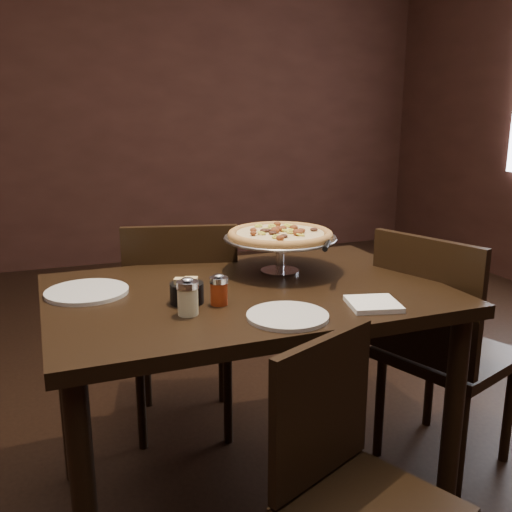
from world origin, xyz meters
name	(u,v)px	position (x,y,z in m)	size (l,w,h in m)	color
room	(253,103)	(0.06, 0.03, 1.40)	(6.04, 7.04, 2.84)	black
dining_table	(247,319)	(0.00, -0.10, 0.70)	(1.30, 0.88, 0.81)	black
pizza_stand	(280,235)	(0.18, 0.05, 0.94)	(0.41, 0.41, 0.17)	silver
parmesan_shaker	(188,297)	(-0.24, -0.27, 0.86)	(0.06, 0.06, 0.11)	#F6F3BF
pepper_flake_shaker	(219,290)	(-0.13, -0.22, 0.85)	(0.06, 0.06, 0.10)	maroon
packet_caddy	(187,292)	(-0.22, -0.17, 0.84)	(0.10, 0.10, 0.08)	black
napkin_stack	(373,304)	(0.30, -0.39, 0.81)	(0.15, 0.15, 0.02)	white
plate_left	(87,292)	(-0.50, 0.03, 0.81)	(0.26, 0.26, 0.01)	silver
plate_near	(288,316)	(0.01, -0.40, 0.81)	(0.23, 0.23, 0.01)	silver
serving_spatula	(327,246)	(0.26, -0.15, 0.94)	(0.15, 0.15, 0.02)	silver
chair_far	(183,321)	(-0.11, 0.43, 0.52)	(0.53, 0.53, 0.95)	black
chair_near	(353,484)	(0.08, -0.69, 0.45)	(0.51, 0.51, 0.82)	black
chair_side	(439,344)	(0.75, -0.15, 0.52)	(0.57, 0.57, 0.95)	black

